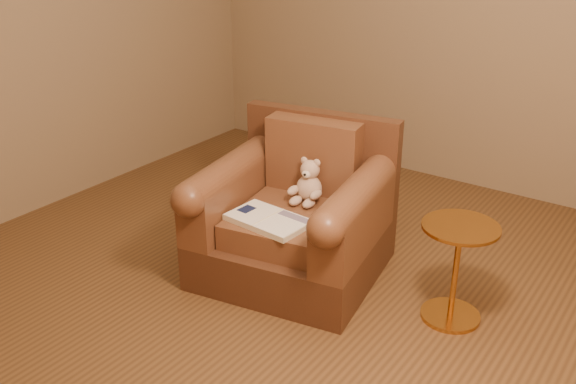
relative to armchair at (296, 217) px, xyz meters
The scene contains 5 objects.
floor 0.43m from the armchair, 64.43° to the right, with size 4.00×4.00×0.00m, color brown.
armchair is the anchor object (origin of this frame).
teddy_bear 0.19m from the armchair, 73.34° to the left, with size 0.18×0.21×0.25m.
guidebook 0.27m from the armchair, 89.30° to the right, with size 0.43×0.28×0.03m.
side_table 0.91m from the armchair, ahead, with size 0.37×0.37×0.52m.
Camera 1 is at (1.65, -2.34, 1.88)m, focal length 40.00 mm.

